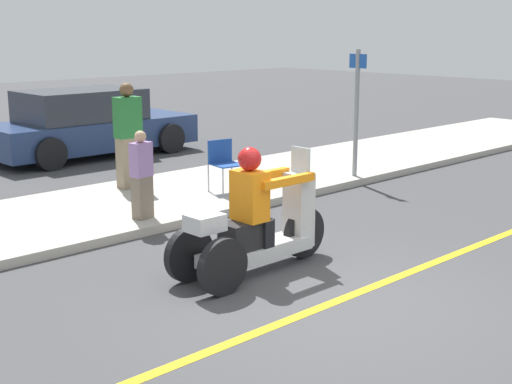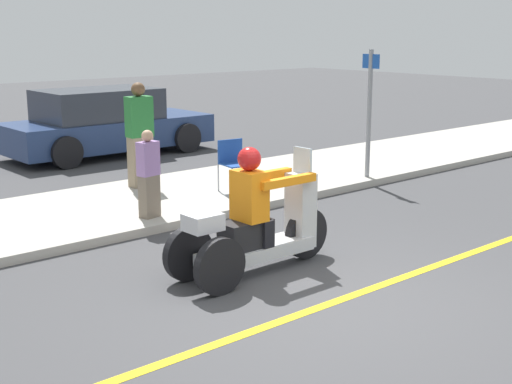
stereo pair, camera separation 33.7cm
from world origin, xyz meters
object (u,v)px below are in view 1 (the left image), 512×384
Objects in this scene: spectator_end_of_line at (128,138)px; street_sign at (357,108)px; motorcycle_trike at (255,227)px; spectator_mid_group at (142,177)px; parked_car_lot_left at (88,125)px; folding_chair_set_back at (224,160)px.

street_sign reaches higher than spectator_end_of_line.
spectator_mid_group is at bearing 86.14° from motorcycle_trike.
spectator_end_of_line is 3.92m from parked_car_lot_left.
parked_car_lot_left is at bearing 110.05° from street_sign.
parked_car_lot_left is at bearing 66.60° from spectator_mid_group.
spectator_mid_group is at bearing 177.77° from street_sign.
parked_car_lot_left is (2.50, 7.83, 0.15)m from motorcycle_trike.
spectator_end_of_line reaches higher than parked_car_lot_left.
street_sign is at bearing 26.45° from motorcycle_trike.
street_sign is at bearing -14.97° from folding_chair_set_back.
street_sign is (2.47, -0.66, 0.69)m from folding_chair_set_back.
street_sign reaches higher than motorcycle_trike.
spectator_mid_group reaches higher than folding_chair_set_back.
spectator_mid_group is 1.96m from folding_chair_set_back.
parked_car_lot_left is (2.34, 5.40, -0.03)m from spectator_mid_group.
folding_chair_set_back is at bearing -52.85° from spectator_end_of_line.
street_sign is (2.03, -5.57, 0.65)m from parked_car_lot_left.
motorcycle_trike is 0.48× the size of parked_car_lot_left.
motorcycle_trike reaches higher than parked_car_lot_left.
spectator_mid_group is (0.16, 2.43, 0.18)m from motorcycle_trike.
folding_chair_set_back is (1.90, 0.49, -0.08)m from spectator_mid_group.
street_sign is (4.53, 2.26, 0.80)m from motorcycle_trike.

